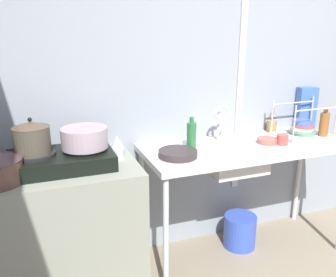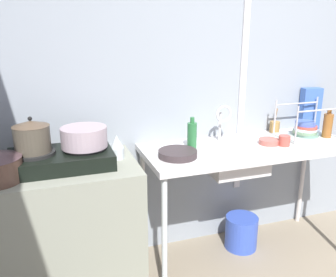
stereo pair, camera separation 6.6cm
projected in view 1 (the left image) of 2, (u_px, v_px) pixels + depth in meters
wall_back at (237, 68)px, 2.70m from camera, size 4.55×0.10×2.73m
wall_metal_strip at (242, 50)px, 2.60m from camera, size 0.05×0.01×2.18m
counter_concrete at (66, 233)px, 2.20m from camera, size 0.90×0.59×0.87m
counter_sink at (247, 153)px, 2.52m from camera, size 1.51×0.59×0.87m
stove at (61, 160)px, 2.06m from camera, size 0.60×0.37×0.11m
pot_on_left_burner at (32, 137)px, 1.97m from camera, size 0.20×0.20×0.21m
pot_on_right_burner at (84, 138)px, 2.07m from camera, size 0.27×0.27×0.12m
percolator at (117, 148)px, 2.19m from camera, size 0.09×0.09×0.15m
sink_basin at (233, 159)px, 2.44m from camera, size 0.39×0.34×0.16m
faucet at (221, 117)px, 2.51m from camera, size 0.12×0.07×0.27m
frying_pan at (178, 154)px, 2.25m from camera, size 0.25×0.25×0.04m
dish_rack at (302, 129)px, 2.69m from camera, size 0.40×0.27×0.27m
cup_by_rack at (282, 140)px, 2.49m from camera, size 0.08×0.08×0.07m
small_bowl_on_drainboard at (267, 141)px, 2.53m from camera, size 0.14×0.14×0.04m
bottle_by_sink at (191, 135)px, 2.38m from camera, size 0.06×0.06×0.22m
bottle_by_rack at (324, 125)px, 2.64m from camera, size 0.07×0.07×0.22m
cereal_box at (306, 108)px, 2.90m from camera, size 0.17×0.10×0.34m
utensil_jar at (272, 126)px, 2.82m from camera, size 0.08×0.08×0.19m
bucket_on_floor at (240, 231)px, 2.78m from camera, size 0.25×0.25×0.26m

